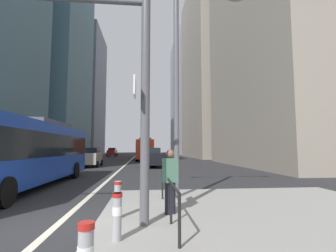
# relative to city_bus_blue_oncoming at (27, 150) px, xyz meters

# --- Properties ---
(ground_plane) EXTENTS (160.00, 160.00, 0.00)m
(ground_plane) POSITION_rel_city_bus_blue_oncoming_xyz_m (3.47, 14.16, -1.84)
(ground_plane) COLOR #28282B
(median_island) EXTENTS (9.00, 10.00, 0.15)m
(median_island) POSITION_rel_city_bus_blue_oncoming_xyz_m (8.97, -6.84, -1.76)
(median_island) COLOR gray
(median_island) RESTS_ON ground
(lane_centre_line) EXTENTS (0.20, 80.00, 0.01)m
(lane_centre_line) POSITION_rel_city_bus_blue_oncoming_xyz_m (3.47, 24.16, -1.83)
(lane_centre_line) COLOR beige
(lane_centre_line) RESTS_ON ground
(office_tower_left_mid) EXTENTS (12.30, 17.64, 48.68)m
(office_tower_left_mid) POSITION_rel_city_bus_blue_oncoming_xyz_m (-12.53, 34.70, 22.50)
(office_tower_left_mid) COLOR slate
(office_tower_left_mid) RESTS_ON ground
(office_tower_left_far) EXTENTS (11.37, 17.39, 34.83)m
(office_tower_left_far) POSITION_rel_city_bus_blue_oncoming_xyz_m (-12.53, 57.36, 15.58)
(office_tower_left_far) COLOR slate
(office_tower_left_far) RESTS_ON ground
(office_tower_right_mid) EXTENTS (11.04, 21.97, 37.10)m
(office_tower_right_mid) POSITION_rel_city_bus_blue_oncoming_xyz_m (20.47, 37.39, 16.71)
(office_tower_right_mid) COLOR gray
(office_tower_right_mid) RESTS_ON ground
(office_tower_right_far) EXTENTS (11.25, 21.12, 36.71)m
(office_tower_right_far) POSITION_rel_city_bus_blue_oncoming_xyz_m (20.47, 63.61, 16.52)
(office_tower_right_far) COLOR gray
(office_tower_right_far) RESTS_ON ground
(city_bus_blue_oncoming) EXTENTS (2.79, 12.07, 3.40)m
(city_bus_blue_oncoming) POSITION_rel_city_bus_blue_oncoming_xyz_m (0.00, 0.00, 0.00)
(city_bus_blue_oncoming) COLOR #14389E
(city_bus_blue_oncoming) RESTS_ON ground
(city_bus_red_receding) EXTENTS (2.87, 11.29, 3.40)m
(city_bus_red_receding) POSITION_rel_city_bus_blue_oncoming_xyz_m (5.79, 26.69, -0.00)
(city_bus_red_receding) COLOR red
(city_bus_red_receding) RESTS_ON ground
(city_bus_red_distant) EXTENTS (2.85, 10.90, 3.40)m
(city_bus_red_distant) POSITION_rel_city_bus_blue_oncoming_xyz_m (6.17, 44.28, -0.00)
(city_bus_red_distant) COLOR red
(city_bus_red_distant) RESTS_ON ground
(car_oncoming_mid) EXTENTS (2.13, 4.26, 1.94)m
(car_oncoming_mid) POSITION_rel_city_bus_blue_oncoming_xyz_m (0.09, 13.63, -0.85)
(car_oncoming_mid) COLOR #B2A899
(car_oncoming_mid) RESTS_ON ground
(car_receding_near) EXTENTS (2.15, 4.64, 1.94)m
(car_receding_near) POSITION_rel_city_bus_blue_oncoming_xyz_m (6.44, 12.28, -0.85)
(car_receding_near) COLOR black
(car_receding_near) RESTS_ON ground
(car_receding_far) EXTENTS (2.15, 4.60, 1.94)m
(car_receding_far) POSITION_rel_city_bus_blue_oncoming_xyz_m (6.54, 16.79, -0.85)
(car_receding_far) COLOR silver
(car_receding_far) RESTS_ON ground
(car_oncoming_far) EXTENTS (2.11, 4.46, 1.94)m
(car_oncoming_far) POSITION_rel_city_bus_blue_oncoming_xyz_m (-1.73, 44.50, -0.85)
(car_oncoming_far) COLOR maroon
(car_oncoming_far) RESTS_ON ground
(traffic_signal_gantry) EXTENTS (6.33, 0.65, 6.00)m
(traffic_signal_gantry) POSITION_rel_city_bus_blue_oncoming_xyz_m (3.53, -6.55, 2.28)
(traffic_signal_gantry) COLOR #515156
(traffic_signal_gantry) RESTS_ON median_island
(street_lamp_post) EXTENTS (5.50, 0.32, 8.00)m
(street_lamp_post) POSITION_rel_city_bus_blue_oncoming_xyz_m (6.82, -3.41, 3.45)
(street_lamp_post) COLOR #56565B
(street_lamp_post) RESTS_ON median_island
(bollard_right) EXTENTS (0.20, 0.20, 0.90)m
(bollard_right) POSITION_rel_city_bus_blue_oncoming_xyz_m (5.12, -7.45, -1.19)
(bollard_right) COLOR #99999E
(bollard_right) RESTS_ON median_island
(bollard_back) EXTENTS (0.20, 0.20, 0.93)m
(bollard_back) POSITION_rel_city_bus_blue_oncoming_xyz_m (4.96, -5.93, -1.17)
(bollard_back) COLOR #99999E
(bollard_back) RESTS_ON median_island
(pedestrian_railing) EXTENTS (0.06, 4.25, 0.98)m
(pedestrian_railing) POSITION_rel_city_bus_blue_oncoming_xyz_m (6.27, -5.82, -0.96)
(pedestrian_railing) COLOR black
(pedestrian_railing) RESTS_ON median_island
(pedestrian_walking) EXTENTS (0.44, 0.37, 1.73)m
(pedestrian_walking) POSITION_rel_city_bus_blue_oncoming_xyz_m (6.34, -5.67, -0.72)
(pedestrian_walking) COLOR black
(pedestrian_walking) RESTS_ON median_island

